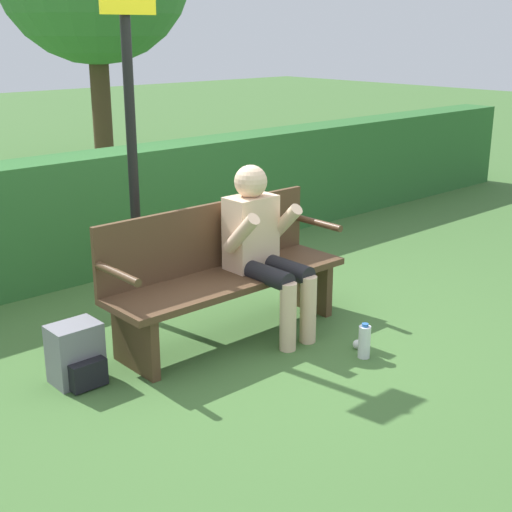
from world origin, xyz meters
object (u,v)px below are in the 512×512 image
(park_bench, at_px, (223,272))
(water_bottle, at_px, (364,341))
(person_seated, at_px, (262,243))
(signpost, at_px, (132,131))
(backpack, at_px, (77,355))

(park_bench, height_order, water_bottle, park_bench)
(person_seated, height_order, signpost, signpost)
(backpack, bearing_deg, signpost, 35.00)
(water_bottle, bearing_deg, park_bench, 115.25)
(park_bench, relative_size, signpost, 0.74)
(person_seated, height_order, water_bottle, person_seated)
(park_bench, bearing_deg, signpost, 115.36)
(backpack, distance_m, water_bottle, 1.80)
(water_bottle, height_order, signpost, signpost)
(park_bench, distance_m, backpack, 1.14)
(backpack, xyz_separation_m, signpost, (0.82, 0.57, 1.19))
(person_seated, distance_m, backpack, 1.43)
(person_seated, distance_m, signpost, 1.16)
(park_bench, height_order, backpack, park_bench)
(person_seated, bearing_deg, backpack, 172.85)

